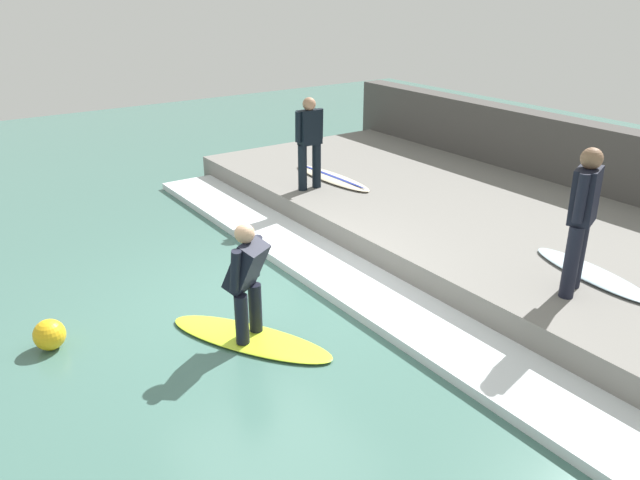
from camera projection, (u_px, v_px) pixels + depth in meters
ground_plane at (268, 305)px, 7.86m from camera, size 28.00×28.00×0.00m
concrete_ledge at (482, 225)px, 9.83m from camera, size 4.40×11.05×0.44m
back_wall at (580, 166)px, 10.91m from camera, size 0.50×11.61×1.54m
wave_foam_crest at (344, 277)px, 8.47m from camera, size 1.02×10.50×0.12m
surfboard_riding at (250, 338)px, 7.08m from camera, size 1.52×2.08×0.06m
surfer_riding at (247, 276)px, 6.78m from camera, size 0.54×0.56×1.37m
surfer_waiting_near at (582, 214)px, 6.90m from camera, size 0.55×0.38×1.71m
surfboard_waiting_near at (592, 274)px, 7.63m from camera, size 0.72×1.80×0.06m
surfer_waiting_far at (309, 139)px, 10.50m from camera, size 0.54×0.26×1.57m
surfboard_waiting_far at (332, 178)px, 11.33m from camera, size 0.54×2.05×0.07m
marker_buoy at (49, 335)px, 6.88m from camera, size 0.35×0.35×0.35m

